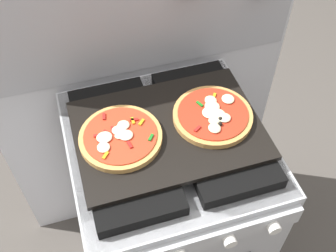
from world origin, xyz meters
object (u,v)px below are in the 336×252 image
object	(u,v)px
stove	(168,208)
baking_tray	(168,130)
pizza_left	(120,137)
pizza_right	(214,116)

from	to	relation	value
stove	baking_tray	distance (m)	0.46
baking_tray	pizza_left	distance (m)	0.14
stove	pizza_right	bearing A→B (deg)	-1.18
stove	pizza_right	size ratio (longest dim) A/B	3.81
pizza_right	pizza_left	bearing A→B (deg)	179.45
pizza_left	pizza_right	distance (m)	0.28
stove	pizza_left	world-z (taller)	pizza_left
baking_tray	pizza_left	bearing A→B (deg)	-179.27
baking_tray	pizza_left	xyz separation A→B (m)	(-0.14, -0.00, 0.02)
stove	baking_tray	size ratio (longest dim) A/B	1.67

